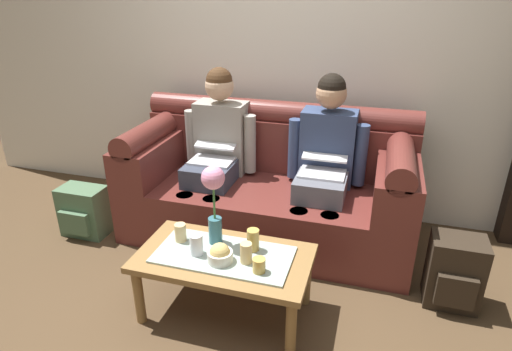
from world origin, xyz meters
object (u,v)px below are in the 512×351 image
object	(u,v)px
coffee_table	(224,263)
snack_bowl	(220,255)
cup_far_left	(259,265)
backpack_right	(454,273)
backpack_left	(84,212)
couch	(269,187)
cup_near_right	(253,240)
cup_near_left	(180,232)
flower_vase	(214,194)
cup_far_center	(246,253)
cup_far_right	(196,245)
person_left	(217,146)
person_right	(325,157)

from	to	relation	value
coffee_table	snack_bowl	world-z (taller)	snack_bowl
cup_far_left	backpack_right	distance (m)	1.19
coffee_table	backpack_left	xyz separation A→B (m)	(-1.33, 0.51, -0.15)
coffee_table	backpack_right	size ratio (longest dim) A/B	2.21
couch	cup_near_right	bearing A→B (deg)	-80.67
cup_near_right	backpack_left	size ratio (longest dim) A/B	0.33
coffee_table	cup_near_left	xyz separation A→B (m)	(-0.28, 0.06, 0.11)
coffee_table	flower_vase	bearing A→B (deg)	130.95
cup_near_right	cup_far_center	xyz separation A→B (m)	(-0.00, -0.12, -0.01)
coffee_table	cup_far_right	world-z (taller)	cup_far_right
cup_near_right	couch	bearing A→B (deg)	99.33
coffee_table	cup_far_center	xyz separation A→B (m)	(0.14, -0.04, 0.12)
flower_vase	backpack_left	world-z (taller)	flower_vase
cup_near_left	cup_far_center	world-z (taller)	cup_far_center
person_left	cup_near_left	bearing A→B (deg)	-82.37
cup_far_right	person_right	bearing A→B (deg)	61.35
person_right	flower_vase	size ratio (longest dim) A/B	2.59
cup_far_center	cup_far_right	world-z (taller)	cup_far_right
cup_far_center	backpack_left	size ratio (longest dim) A/B	0.30
couch	person_right	world-z (taller)	person_right
flower_vase	cup_far_right	bearing A→B (deg)	-112.29
couch	cup_near_right	xyz separation A→B (m)	(0.14, -0.87, 0.09)
flower_vase	cup_near_right	size ratio (longest dim) A/B	3.75
cup_far_center	backpack_right	bearing A→B (deg)	23.98
backpack_right	cup_far_left	bearing A→B (deg)	-151.53
backpack_right	cup_far_center	bearing A→B (deg)	-156.02
cup_far_center	flower_vase	bearing A→B (deg)	149.44
backpack_right	person_right	bearing A→B (deg)	149.96
flower_vase	snack_bowl	xyz separation A→B (m)	(0.09, -0.17, -0.27)
cup_far_left	backpack_left	bearing A→B (deg)	158.62
cup_near_left	backpack_left	size ratio (longest dim) A/B	0.28
snack_bowl	backpack_right	bearing A→B (deg)	22.89
flower_vase	backpack_right	distance (m)	1.48
person_right	cup_far_left	world-z (taller)	person_right
cup_far_center	couch	bearing A→B (deg)	98.15
cup_near_left	cup_near_right	xyz separation A→B (m)	(0.43, 0.03, 0.01)
coffee_table	cup_near_right	xyz separation A→B (m)	(0.14, 0.09, 0.12)
snack_bowl	cup_far_center	bearing A→B (deg)	13.33
couch	cup_far_left	size ratio (longest dim) A/B	26.77
person_right	cup_far_right	xyz separation A→B (m)	(-0.55, -1.00, -0.20)
cup_far_left	cup_near_right	bearing A→B (deg)	115.57
person_left	person_right	world-z (taller)	same
snack_bowl	cup_near_left	xyz separation A→B (m)	(-0.29, 0.13, 0.01)
person_left	backpack_right	world-z (taller)	person_left
cup_near_left	backpack_right	distance (m)	1.62
snack_bowl	backpack_right	xyz separation A→B (m)	(1.26, 0.53, -0.23)
flower_vase	backpack_right	size ratio (longest dim) A/B	1.08
cup_far_center	person_right	bearing A→B (deg)	75.22
snack_bowl	flower_vase	bearing A→B (deg)	118.50
flower_vase	backpack_right	bearing A→B (deg)	15.14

